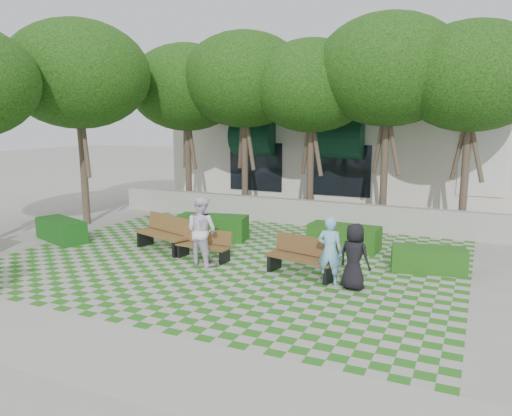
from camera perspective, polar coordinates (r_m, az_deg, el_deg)
The scene contains 17 objects.
ground at distance 12.84m, azimuth -4.86°, elevation -7.08°, with size 90.00×90.00×0.00m, color gray.
lawn at distance 13.68m, azimuth -2.79°, elevation -5.94°, with size 12.00×12.00×0.00m, color #2B721E.
sidewalk_south at distance 9.32m, azimuth -19.70°, elevation -14.54°, with size 16.00×2.00×0.01m, color #9E9B93.
sidewalk_west at distance 18.07m, azimuth -23.53°, elevation -2.79°, with size 2.00×12.00×0.01m, color #9E9B93.
retaining_wall at distance 18.23m, azimuth 4.74°, elevation -0.42°, with size 15.00×0.36×0.90m, color #9E9B93.
bench_east at distance 12.31m, azimuth 5.37°, elevation -5.65°, with size 1.89×0.99×0.95m.
bench_mid at distance 13.73m, azimuth -5.92°, elevation -4.26°, with size 1.57×0.61×0.81m.
bench_west at distance 14.79m, azimuth -10.45°, elevation -2.94°, with size 2.03×1.22×1.01m.
hedge_east at distance 13.31m, azimuth 19.11°, elevation -5.60°, with size 1.79×0.72×0.63m, color #1D4E14.
hedge_midright at distance 14.92m, azimuth 10.02°, elevation -3.31°, with size 2.05×0.82×0.72m, color #1D4B14.
hedge_midleft at distance 15.97m, azimuth -4.99°, elevation -2.21°, with size 2.19×0.87×0.77m, color #184913.
hedge_west at distance 16.83m, azimuth -21.37°, elevation -2.37°, with size 1.96×0.78×0.69m, color #134915.
person_blue at distance 11.64m, azimuth 8.43°, elevation -4.87°, with size 0.59×0.39×1.61m, color #7ABCDF.
person_dark at distance 11.43m, azimuth 11.17°, elevation -5.47°, with size 0.74×0.48×1.52m, color black.
person_white at distance 13.10m, azimuth -6.22°, elevation -2.60°, with size 0.89×0.70×1.84m, color white.
tree_row at distance 18.45m, azimuth -0.92°, elevation 14.49°, with size 17.70×13.40×7.41m.
building at distance 25.29m, azimuth 12.99°, elevation 7.06°, with size 18.00×8.92×5.15m.
Camera 1 is at (6.08, -10.65, 3.83)m, focal length 35.00 mm.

